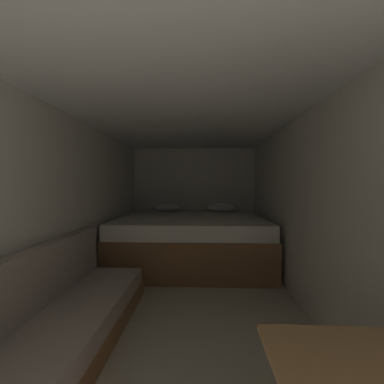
{
  "coord_description": "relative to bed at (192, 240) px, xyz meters",
  "views": [
    {
      "loc": [
        0.19,
        -0.38,
        1.33
      ],
      "look_at": [
        0.06,
        2.61,
        1.24
      ],
      "focal_mm": 23.8,
      "sensor_mm": 36.0,
      "label": 1
    }
  ],
  "objects": [
    {
      "name": "ground_plane",
      "position": [
        0.0,
        -1.75,
        -0.4
      ],
      "size": [
        7.53,
        7.53,
        0.0
      ],
      "primitive_type": "plane",
      "color": "#B2A893"
    },
    {
      "name": "wall_back",
      "position": [
        0.0,
        1.04,
        0.64
      ],
      "size": [
        2.6,
        0.05,
        2.08
      ],
      "primitive_type": "cube",
      "color": "silver",
      "rests_on": "ground"
    },
    {
      "name": "wall_left",
      "position": [
        -1.27,
        -1.75,
        0.64
      ],
      "size": [
        0.05,
        5.53,
        2.08
      ],
      "primitive_type": "cube",
      "color": "silver",
      "rests_on": "ground"
    },
    {
      "name": "wall_right",
      "position": [
        1.27,
        -1.75,
        0.64
      ],
      "size": [
        0.05,
        5.53,
        2.08
      ],
      "primitive_type": "cube",
      "color": "silver",
      "rests_on": "ground"
    },
    {
      "name": "ceiling_slab",
      "position": [
        0.0,
        -1.75,
        1.7
      ],
      "size": [
        2.6,
        5.53,
        0.05
      ],
      "primitive_type": "cube",
      "color": "white",
      "rests_on": "wall_left"
    },
    {
      "name": "bed",
      "position": [
        0.0,
        0.0,
        0.0
      ],
      "size": [
        2.38,
        1.96,
        0.96
      ],
      "color": "brown",
      "rests_on": "ground"
    },
    {
      "name": "sofa_left",
      "position": [
        -0.94,
        -2.66,
        -0.16
      ],
      "size": [
        0.7,
        2.94,
        0.81
      ],
      "color": "olive",
      "rests_on": "ground"
    }
  ]
}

